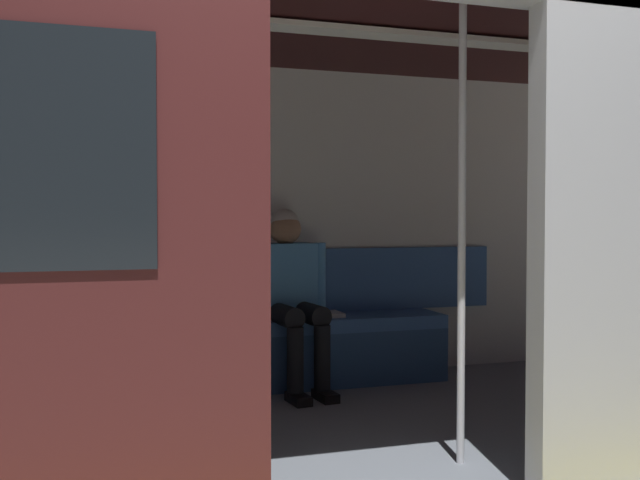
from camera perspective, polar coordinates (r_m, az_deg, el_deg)
name	(u,v)px	position (r m, az deg, el deg)	size (l,w,h in m)	color
train_car	(298,145)	(3.82, -1.70, 7.51)	(6.40, 2.65, 2.29)	#ADAFB5
bench_seat	(270,336)	(4.81, -3.96, -7.52)	(2.44, 0.44, 0.46)	#38609E
person_seated	(290,286)	(4.75, -2.36, -3.67)	(0.55, 0.70, 1.19)	#4C8CC6
handbag	(231,307)	(4.81, -7.02, -5.22)	(0.26, 0.15, 0.17)	#262D4C
book	(330,314)	(4.95, 0.78, -5.84)	(0.15, 0.22, 0.03)	silver
grab_pole_door	(256,231)	(2.96, -5.05, 0.68)	(0.04, 0.04, 2.15)	silver
grab_pole_far	(462,230)	(3.36, 11.07, 0.78)	(0.04, 0.04, 2.15)	silver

